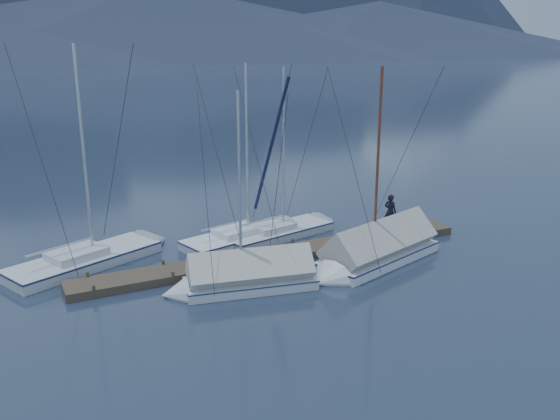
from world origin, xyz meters
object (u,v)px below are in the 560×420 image
object	(u,v)px
sailboat_open_right	(291,230)
sailboat_open_left	(104,256)
sailboat_covered_far	(238,280)
person	(390,212)
sailboat_open_mid	(256,234)
sailboat_covered_near	(371,254)

from	to	relation	value
sailboat_open_right	sailboat_open_left	bearing A→B (deg)	177.75
sailboat_covered_far	person	world-z (taller)	sailboat_covered_far
sailboat_open_left	sailboat_covered_far	xyz separation A→B (m)	(4.01, -5.54, 0.23)
sailboat_open_left	sailboat_open_mid	bearing A→B (deg)	-1.56
sailboat_open_right	sailboat_covered_near	world-z (taller)	sailboat_covered_near
sailboat_covered_near	sailboat_covered_far	world-z (taller)	sailboat_covered_near
sailboat_open_left	person	size ratio (longest dim) A/B	5.75
sailboat_covered_far	sailboat_open_left	bearing A→B (deg)	125.86
sailboat_open_left	sailboat_covered_far	world-z (taller)	sailboat_open_left
sailboat_open_right	sailboat_covered_far	size ratio (longest dim) A/B	1.07
sailboat_open_left	sailboat_open_mid	world-z (taller)	sailboat_open_left
sailboat_open_mid	sailboat_covered_near	bearing A→B (deg)	-61.16
sailboat_open_left	sailboat_open_right	distance (m)	8.93
sailboat_covered_near	person	size ratio (longest dim) A/B	5.26
sailboat_covered_near	person	world-z (taller)	sailboat_covered_near
sailboat_covered_near	sailboat_open_mid	bearing A→B (deg)	118.84
person	sailboat_covered_near	bearing A→B (deg)	108.82
sailboat_open_left	sailboat_covered_near	world-z (taller)	sailboat_open_left
sailboat_open_right	sailboat_open_mid	bearing A→B (deg)	175.01
sailboat_open_right	sailboat_covered_near	bearing A→B (deg)	-77.45
sailboat_covered_far	sailboat_open_mid	bearing A→B (deg)	59.79
sailboat_covered_near	sailboat_covered_far	size ratio (longest dim) A/B	1.11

